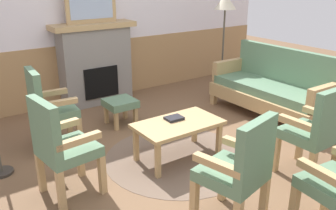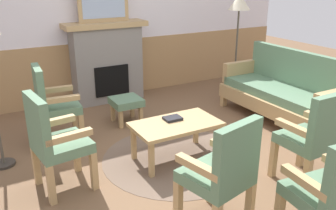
% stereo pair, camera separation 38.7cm
% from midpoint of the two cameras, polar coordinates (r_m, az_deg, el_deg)
% --- Properties ---
extents(ground_plane, '(14.00, 14.00, 0.00)m').
position_cam_midpoint_polar(ground_plane, '(4.14, 0.11, -8.60)').
color(ground_plane, brown).
extents(wall_back, '(7.20, 0.14, 2.70)m').
position_cam_midpoint_polar(wall_back, '(5.98, -14.79, 13.03)').
color(wall_back, white).
rests_on(wall_back, ground_plane).
extents(fireplace, '(1.30, 0.44, 1.28)m').
position_cam_midpoint_polar(fireplace, '(5.86, -13.33, 6.46)').
color(fireplace, gray).
rests_on(fireplace, ground_plane).
extents(framed_picture, '(0.80, 0.04, 0.56)m').
position_cam_midpoint_polar(framed_picture, '(5.72, -14.09, 15.31)').
color(framed_picture, tan).
rests_on(framed_picture, fireplace).
extents(couch, '(0.70, 1.80, 0.98)m').
position_cam_midpoint_polar(couch, '(5.38, 14.13, 2.35)').
color(couch, tan).
rests_on(couch, ground_plane).
extents(coffee_table, '(0.96, 0.56, 0.44)m').
position_cam_midpoint_polar(coffee_table, '(3.99, -1.15, -3.55)').
color(coffee_table, tan).
rests_on(coffee_table, ground_plane).
extents(round_rug, '(1.67, 1.67, 0.01)m').
position_cam_midpoint_polar(round_rug, '(4.16, -1.11, -8.37)').
color(round_rug, brown).
rests_on(round_rug, ground_plane).
extents(book_on_table, '(0.20, 0.16, 0.03)m').
position_cam_midpoint_polar(book_on_table, '(4.04, -1.77, -2.16)').
color(book_on_table, black).
rests_on(book_on_table, coffee_table).
extents(footstool, '(0.40, 0.40, 0.36)m').
position_cam_midpoint_polar(footstool, '(5.01, -9.77, -0.01)').
color(footstool, tan).
rests_on(footstool, ground_plane).
extents(armchair_near_fireplace, '(0.53, 0.53, 0.98)m').
position_cam_midpoint_polar(armchair_near_fireplace, '(3.47, -19.78, -5.87)').
color(armchair_near_fireplace, tan).
rests_on(armchair_near_fireplace, ground_plane).
extents(armchair_by_window_left, '(0.51, 0.51, 0.98)m').
position_cam_midpoint_polar(armchair_by_window_left, '(4.48, -20.91, -0.12)').
color(armchair_by_window_left, tan).
rests_on(armchair_by_window_left, ground_plane).
extents(armchair_front_left, '(0.49, 0.49, 0.98)m').
position_cam_midpoint_polar(armchair_front_left, '(3.80, 19.81, -3.59)').
color(armchair_front_left, tan).
rests_on(armchair_front_left, ground_plane).
extents(armchair_front_center, '(0.57, 0.57, 0.98)m').
position_cam_midpoint_polar(armchair_front_center, '(2.92, 7.55, -9.87)').
color(armchair_front_center, tan).
rests_on(armchair_front_center, ground_plane).
extents(floor_lamp_by_couch, '(0.36, 0.36, 1.68)m').
position_cam_midpoint_polar(floor_lamp_by_couch, '(6.16, 7.22, 15.03)').
color(floor_lamp_by_couch, '#332D28').
rests_on(floor_lamp_by_couch, ground_plane).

